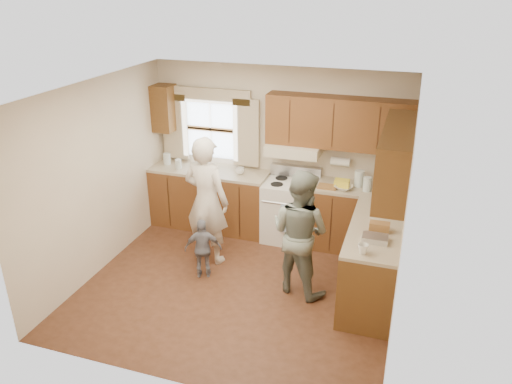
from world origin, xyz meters
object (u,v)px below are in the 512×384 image
(stove, at_px, (291,210))
(woman_right, at_px, (300,233))
(woman_left, at_px, (207,201))
(child, at_px, (203,249))

(stove, xyz_separation_m, woman_right, (0.43, -1.26, 0.33))
(woman_left, distance_m, woman_right, 1.39)
(stove, relative_size, woman_right, 0.67)
(stove, xyz_separation_m, woman_left, (-0.92, -0.94, 0.42))
(stove, xyz_separation_m, child, (-0.81, -1.36, -0.06))
(woman_left, height_order, woman_right, woman_left)
(woman_right, bearing_deg, child, 24.95)
(woman_left, relative_size, child, 2.17)
(woman_left, bearing_deg, stove, -125.12)
(stove, bearing_deg, woman_right, -71.24)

